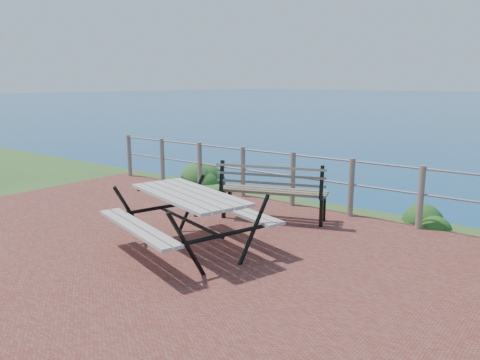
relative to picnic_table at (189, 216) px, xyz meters
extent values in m
cube|color=maroon|center=(-0.14, -0.45, -0.51)|extent=(10.00, 7.00, 0.12)
cylinder|color=#6B5B4C|center=(-4.74, 2.90, 0.01)|extent=(0.10, 0.10, 1.00)
cylinder|color=#6B5B4C|center=(-3.59, 2.90, 0.01)|extent=(0.10, 0.10, 1.00)
cylinder|color=#6B5B4C|center=(-2.44, 2.90, 0.01)|extent=(0.10, 0.10, 1.00)
cylinder|color=#6B5B4C|center=(-1.29, 2.90, 0.01)|extent=(0.10, 0.10, 1.00)
cylinder|color=#6B5B4C|center=(-0.14, 2.90, 0.01)|extent=(0.10, 0.10, 1.00)
cylinder|color=#6B5B4C|center=(1.01, 2.90, 0.01)|extent=(0.10, 0.10, 1.00)
cylinder|color=#6B5B4C|center=(2.16, 2.90, 0.01)|extent=(0.10, 0.10, 1.00)
cylinder|color=slate|center=(-0.14, 2.90, 0.46)|extent=(9.40, 0.04, 0.04)
cylinder|color=slate|center=(-0.14, 2.90, 0.06)|extent=(9.40, 0.04, 0.04)
cube|color=#A09B90|center=(0.00, 0.00, 0.29)|extent=(2.05, 1.30, 0.04)
cube|color=#A09B90|center=(0.00, 0.00, -0.03)|extent=(1.91, 0.81, 0.04)
cube|color=#A09B90|center=(0.00, 0.00, -0.03)|extent=(1.91, 0.81, 0.04)
cylinder|color=black|center=(0.00, 0.00, -0.08)|extent=(1.59, 0.52, 0.05)
cube|color=brown|center=(0.08, 1.93, -0.01)|extent=(1.81, 1.02, 0.04)
cube|color=brown|center=(0.08, 1.93, 0.30)|extent=(1.71, 0.73, 0.40)
cube|color=black|center=(0.08, 1.93, -0.25)|extent=(0.07, 0.08, 0.49)
cube|color=black|center=(0.08, 1.93, -0.25)|extent=(0.07, 0.08, 0.49)
cube|color=black|center=(0.08, 1.93, -0.25)|extent=(0.07, 0.08, 0.49)
cube|color=black|center=(0.08, 1.93, -0.25)|extent=(0.07, 0.08, 0.49)
ellipsoid|color=#1F5520|center=(-3.02, 3.61, -0.51)|extent=(0.86, 0.86, 0.63)
ellipsoid|color=#1A4214|center=(2.20, 3.37, -0.51)|extent=(0.77, 0.77, 0.51)
camera|label=1|loc=(4.21, -4.37, 1.75)|focal=35.00mm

